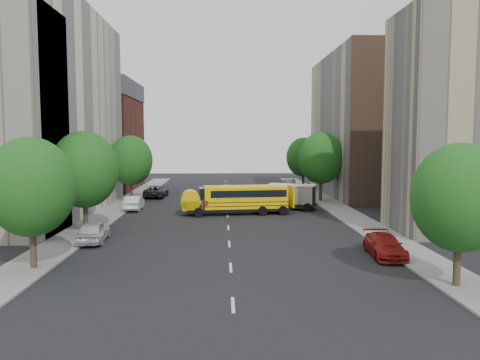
{
  "coord_description": "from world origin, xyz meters",
  "views": [
    {
      "loc": [
        -0.42,
        -39.98,
        7.27
      ],
      "look_at": [
        1.11,
        2.0,
        3.59
      ],
      "focal_mm": 35.0,
      "sensor_mm": 36.0,
      "label": 1
    }
  ],
  "objects": [
    {
      "name": "parked_car_3",
      "position": [
        9.6,
        -11.8,
        0.68
      ],
      "size": [
        2.2,
        4.8,
        1.36
      ],
      "primitive_type": "imported",
      "rotation": [
        0.0,
        0.0,
        -0.06
      ],
      "color": "maroon",
      "rests_on": "ground"
    },
    {
      "name": "sidewalk_right",
      "position": [
        11.5,
        5.0,
        0.06
      ],
      "size": [
        3.0,
        80.0,
        0.12
      ],
      "primitive_type": "cube",
      "color": "slate",
      "rests_on": "ground"
    },
    {
      "name": "building_right_near",
      "position": [
        18.0,
        -4.5,
        8.5
      ],
      "size": [
        10.0,
        7.0,
        17.0
      ],
      "primitive_type": "cube",
      "color": "tan",
      "rests_on": "ground"
    },
    {
      "name": "sidewalk_left",
      "position": [
        -11.5,
        5.0,
        0.06
      ],
      "size": [
        3.0,
        80.0,
        0.12
      ],
      "primitive_type": "cube",
      "color": "slate",
      "rests_on": "ground"
    },
    {
      "name": "parked_car_2",
      "position": [
        -8.8,
        18.52,
        0.75
      ],
      "size": [
        2.72,
        5.5,
        1.5
      ],
      "primitive_type": "imported",
      "rotation": [
        0.0,
        0.0,
        3.1
      ],
      "color": "black",
      "rests_on": "ground"
    },
    {
      "name": "street_tree_0",
      "position": [
        -11.0,
        -14.0,
        4.64
      ],
      "size": [
        4.8,
        4.8,
        7.41
      ],
      "color": "#38281C",
      "rests_on": "ground"
    },
    {
      "name": "street_tree_1",
      "position": [
        -11.0,
        -4.0,
        4.95
      ],
      "size": [
        5.12,
        5.12,
        7.9
      ],
      "color": "#38281C",
      "rests_on": "ground"
    },
    {
      "name": "building_left_cream",
      "position": [
        -18.0,
        6.0,
        10.0
      ],
      "size": [
        10.0,
        26.0,
        20.0
      ],
      "primitive_type": "cube",
      "color": "beige",
      "rests_on": "ground"
    },
    {
      "name": "ground",
      "position": [
        0.0,
        0.0,
        0.0
      ],
      "size": [
        120.0,
        120.0,
        0.0
      ],
      "primitive_type": "plane",
      "color": "black",
      "rests_on": "ground"
    },
    {
      "name": "school_bus",
      "position": [
        0.95,
        4.97,
        1.58
      ],
      "size": [
        10.2,
        3.36,
        2.83
      ],
      "rotation": [
        0.0,
        0.0,
        0.11
      ],
      "color": "black",
      "rests_on": "ground"
    },
    {
      "name": "parked_car_5",
      "position": [
        9.55,
        28.95,
        0.68
      ],
      "size": [
        1.47,
        4.14,
        1.36
      ],
      "primitive_type": "imported",
      "rotation": [
        0.0,
        0.0,
        -0.01
      ],
      "color": "#9A9995",
      "rests_on": "ground"
    },
    {
      "name": "street_tree_2",
      "position": [
        -11.0,
        14.0,
        4.83
      ],
      "size": [
        4.99,
        4.99,
        7.71
      ],
      "color": "#38281C",
      "rests_on": "ground"
    },
    {
      "name": "building_left_redbrick",
      "position": [
        -18.0,
        28.0,
        6.5
      ],
      "size": [
        10.0,
        15.0,
        13.0
      ],
      "primitive_type": "cube",
      "color": "maroon",
      "rests_on": "ground"
    },
    {
      "name": "building_right_far",
      "position": [
        18.0,
        20.0,
        9.0
      ],
      "size": [
        10.0,
        22.0,
        18.0
      ],
      "primitive_type": "cube",
      "color": "tan",
      "rests_on": "ground"
    },
    {
      "name": "tower_crane",
      "position": [
        30.25,
        28.0,
        24.48
      ],
      "size": [
        28.5,
        1.2,
        35.75
      ],
      "color": "yellow",
      "rests_on": "ground"
    },
    {
      "name": "street_tree_3",
      "position": [
        11.0,
        -18.0,
        4.45
      ],
      "size": [
        4.61,
        4.61,
        7.11
      ],
      "color": "#38281C",
      "rests_on": "ground"
    },
    {
      "name": "parked_car_0",
      "position": [
        -9.6,
        -7.09,
        0.76
      ],
      "size": [
        2.1,
        4.6,
        1.53
      ],
      "primitive_type": "imported",
      "rotation": [
        0.0,
        0.0,
        3.21
      ],
      "color": "silver",
      "rests_on": "ground"
    },
    {
      "name": "parked_car_4",
      "position": [
        8.8,
        12.65,
        0.67
      ],
      "size": [
        1.65,
        3.98,
        1.35
      ],
      "primitive_type": "imported",
      "rotation": [
        0.0,
        0.0,
        0.01
      ],
      "color": "#2F3A52",
      "rests_on": "ground"
    },
    {
      "name": "street_tree_5",
      "position": [
        11.0,
        26.0,
        4.7
      ],
      "size": [
        4.86,
        4.86,
        7.51
      ],
      "color": "#38281C",
      "rests_on": "ground"
    },
    {
      "name": "parked_car_1",
      "position": [
        -9.6,
        8.04,
        0.74
      ],
      "size": [
        1.71,
        4.56,
        1.49
      ],
      "primitive_type": "imported",
      "rotation": [
        0.0,
        0.0,
        3.17
      ],
      "color": "silver",
      "rests_on": "ground"
    },
    {
      "name": "lane_markings",
      "position": [
        0.0,
        10.0,
        0.01
      ],
      "size": [
        0.15,
        64.0,
        0.01
      ],
      "primitive_type": "cube",
      "color": "silver",
      "rests_on": "ground"
    },
    {
      "name": "street_tree_4",
      "position": [
        11.0,
        14.0,
        5.08
      ],
      "size": [
        5.25,
        5.25,
        8.1
      ],
      "color": "#38281C",
      "rests_on": "ground"
    },
    {
      "name": "safari_truck",
      "position": [
        6.27,
        8.1,
        1.38
      ],
      "size": [
        6.42,
        4.17,
        2.6
      ],
      "rotation": [
        0.0,
        0.0,
        -0.37
      ],
      "color": "black",
      "rests_on": "ground"
    },
    {
      "name": "building_right_sidewall",
      "position": [
        18.0,
        9.0,
        9.0
      ],
      "size": [
        10.1,
        0.3,
        18.0
      ],
      "primitive_type": "cube",
      "color": "brown",
      "rests_on": "ground"
    }
  ]
}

